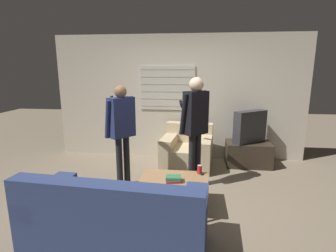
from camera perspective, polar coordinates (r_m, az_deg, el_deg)
The scene contains 12 objects.
ground_plane at distance 3.93m, azimuth -0.27°, elevation -15.95°, with size 16.00×16.00×0.00m, color #7F705B.
wall_back at distance 5.51m, azimuth 2.22°, elevation 6.28°, with size 5.20×0.08×2.55m.
couch_blue at distance 2.91m, azimuth -11.35°, elevation -19.89°, with size 1.88×0.96×0.87m.
armchair_beige at distance 5.13m, azimuth 4.22°, elevation -5.27°, with size 1.01×0.95×0.80m.
coffee_table at distance 3.58m, azimuth 1.22°, elevation -12.15°, with size 0.91×0.67×0.42m.
tv_stand at distance 5.38m, azimuth 17.03°, elevation -5.82°, with size 0.85×0.52×0.47m.
tv at distance 5.25m, azimuth 17.38°, elevation -0.17°, with size 0.67×0.56×0.62m.
person_left_standing at distance 4.14m, azimuth -10.15°, elevation 0.44°, with size 0.55×0.78×1.62m.
person_right_standing at distance 4.04m, azimuth 5.89°, elevation 1.46°, with size 0.50×0.79×1.74m.
book_stack at distance 3.50m, azimuth 1.22°, elevation -11.44°, with size 0.23×0.20×0.07m.
soda_can at distance 3.75m, azimuth 6.89°, elevation -9.39°, with size 0.07×0.07×0.13m.
spare_remote at distance 3.77m, azimuth 7.02°, elevation -10.08°, with size 0.10×0.13×0.02m.
Camera 1 is at (0.42, -3.43, 1.87)m, focal length 28.00 mm.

